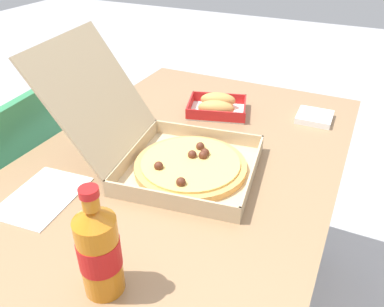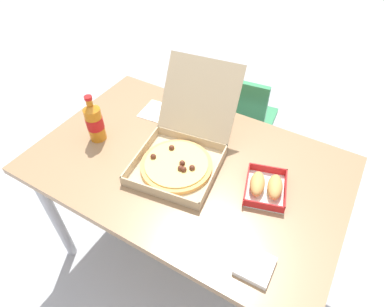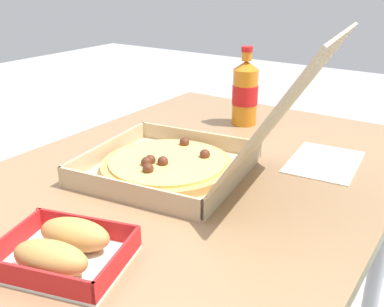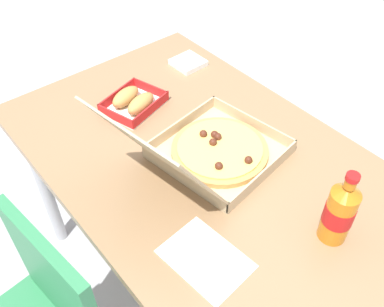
{
  "view_description": "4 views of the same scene",
  "coord_description": "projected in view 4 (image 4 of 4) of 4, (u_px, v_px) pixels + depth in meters",
  "views": [
    {
      "loc": [
        -0.78,
        -0.41,
        1.31
      ],
      "look_at": [
        -0.04,
        -0.06,
        0.8
      ],
      "focal_mm": 36.15,
      "sensor_mm": 36.0,
      "label": 1
    },
    {
      "loc": [
        0.49,
        -0.8,
        1.72
      ],
      "look_at": [
        0.01,
        0.02,
        0.78
      ],
      "focal_mm": 30.57,
      "sensor_mm": 36.0,
      "label": 2
    },
    {
      "loc": [
        0.69,
        0.51,
        1.15
      ],
      "look_at": [
        -0.03,
        0.02,
        0.79
      ],
      "focal_mm": 41.7,
      "sensor_mm": 36.0,
      "label": 3
    },
    {
      "loc": [
        -0.69,
        0.62,
        1.65
      ],
      "look_at": [
        0.02,
        0.03,
        0.75
      ],
      "focal_mm": 40.52,
      "sensor_mm": 36.0,
      "label": 4
    }
  ],
  "objects": [
    {
      "name": "paper_menu",
      "position": [
        206.0,
        259.0,
        1.05
      ],
      "size": [
        0.22,
        0.17,
        0.0
      ],
      "primitive_type": "cube",
      "rotation": [
        0.0,
        0.0,
        0.09
      ],
      "color": "white",
      "rests_on": "dining_table"
    },
    {
      "name": "dining_table",
      "position": [
        202.0,
        175.0,
        1.36
      ],
      "size": [
        1.28,
        0.82,
        0.73
      ],
      "color": "#997551",
      "rests_on": "ground_plane"
    },
    {
      "name": "pizza_box_open",
      "position": [
        210.0,
        151.0,
        1.26
      ],
      "size": [
        0.4,
        0.55,
        0.32
      ],
      "color": "tan",
      "rests_on": "dining_table"
    },
    {
      "name": "bread_side_box",
      "position": [
        133.0,
        101.0,
        1.46
      ],
      "size": [
        0.2,
        0.22,
        0.06
      ],
      "color": "white",
      "rests_on": "dining_table"
    },
    {
      "name": "ground_plane",
      "position": [
        200.0,
        280.0,
        1.82
      ],
      "size": [
        10.0,
        10.0,
        0.0
      ],
      "primitive_type": "plane",
      "color": "#B2B2B7"
    },
    {
      "name": "napkin_pile",
      "position": [
        188.0,
        63.0,
        1.66
      ],
      "size": [
        0.11,
        0.11,
        0.02
      ],
      "primitive_type": "cube",
      "rotation": [
        0.0,
        0.0,
        0.03
      ],
      "color": "white",
      "rests_on": "dining_table"
    },
    {
      "name": "cola_bottle",
      "position": [
        340.0,
        212.0,
        1.04
      ],
      "size": [
        0.07,
        0.07,
        0.22
      ],
      "color": "orange",
      "rests_on": "dining_table"
    }
  ]
}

